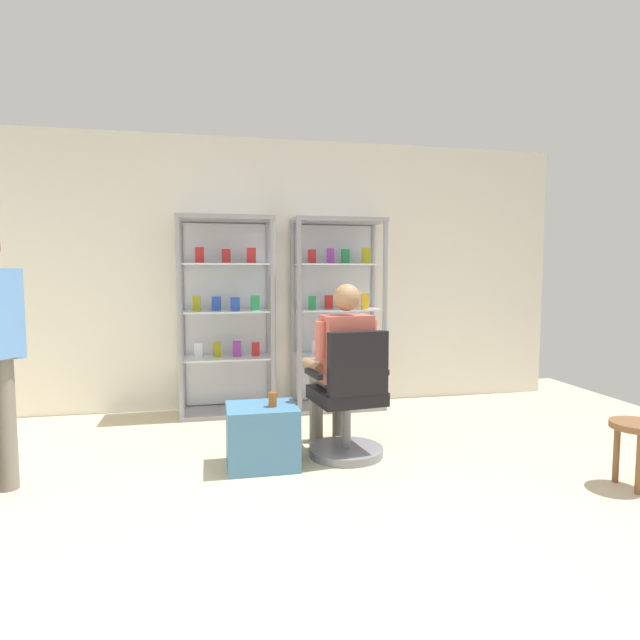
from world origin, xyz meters
The scene contains 9 objects.
ground_plane centered at (0.00, 0.00, 0.00)m, with size 7.20×7.20×0.00m, color #C6B793.
back_wall centered at (0.00, 3.00, 1.35)m, with size 6.00×0.10×2.70m, color silver.
display_cabinet_left centered at (-0.55, 2.76, 0.96)m, with size 0.90×0.45×1.90m.
display_cabinet_right centered at (0.55, 2.76, 0.97)m, with size 0.90×0.45×1.90m.
office_chair centered at (0.28, 1.26, 0.39)m, with size 0.60×0.56×0.96m.
seated_shopkeeper centered at (0.26, 1.42, 0.71)m, with size 0.53×0.60×1.29m.
storage_crate centered at (-0.36, 1.23, 0.22)m, with size 0.49×0.43×0.44m, color teal.
tea_glass centered at (-0.29, 1.19, 0.49)m, with size 0.06×0.06×0.10m, color brown.
wooden_stool centered at (1.93, 0.36, 0.34)m, with size 0.32×0.32×0.43m.
Camera 1 is at (-0.72, -2.48, 1.38)m, focal length 29.99 mm.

